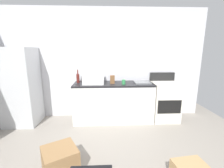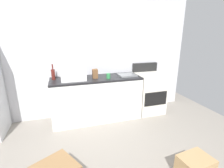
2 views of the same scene
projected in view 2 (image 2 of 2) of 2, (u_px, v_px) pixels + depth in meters
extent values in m
plane|color=gray|center=(94.00, 159.00, 2.40)|extent=(6.00, 6.00, 0.00)
cube|color=silver|center=(78.00, 56.00, 3.44)|extent=(5.00, 0.10, 2.60)
cube|color=white|center=(97.00, 99.00, 3.45)|extent=(1.80, 0.60, 0.86)
cube|color=black|center=(96.00, 79.00, 3.32)|extent=(1.80, 0.60, 0.04)
cube|color=silver|center=(149.00, 93.00, 3.79)|extent=(0.60, 0.60, 0.90)
cube|color=black|center=(156.00, 99.00, 3.52)|extent=(0.52, 0.02, 0.30)
cube|color=black|center=(145.00, 67.00, 3.87)|extent=(0.60, 0.08, 0.20)
cube|color=white|center=(73.00, 73.00, 3.12)|extent=(0.46, 0.34, 0.27)
cube|color=slate|center=(127.00, 75.00, 3.48)|extent=(0.36, 0.32, 0.03)
cylinder|color=#591E19|center=(53.00, 74.00, 3.16)|extent=(0.07, 0.07, 0.20)
cylinder|color=#591E19|center=(52.00, 67.00, 3.12)|extent=(0.03, 0.03, 0.10)
cylinder|color=#338C4C|center=(108.00, 76.00, 3.25)|extent=(0.08, 0.08, 0.10)
cube|color=brown|center=(95.00, 74.00, 3.27)|extent=(0.10, 0.10, 0.18)
cube|color=tan|center=(195.00, 168.00, 2.04)|extent=(0.42, 0.35, 0.30)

